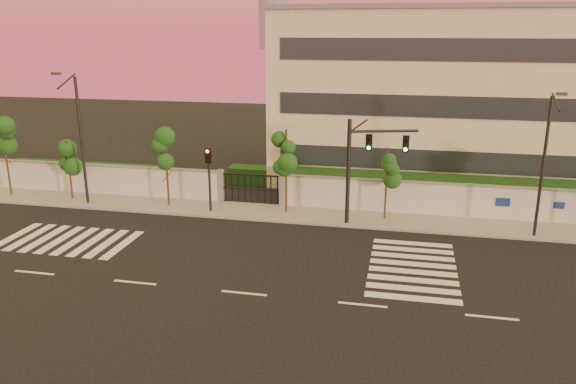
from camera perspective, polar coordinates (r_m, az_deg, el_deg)
ground at (r=24.20m, az=-4.49°, el=-10.22°), size 120.00×120.00×0.00m
sidewalk at (r=33.61m, az=0.53°, el=-2.27°), size 60.00×3.00×0.15m
perimeter_wall at (r=34.69m, az=1.19°, el=0.05°), size 60.00×0.36×2.20m
hedge_row at (r=37.19m, az=3.59°, el=0.74°), size 41.00×4.25×1.80m
institutional_building at (r=43.04m, az=15.71°, el=9.55°), size 24.40×12.40×12.25m
road_markings at (r=27.89m, az=-5.46°, el=-6.50°), size 57.00×7.62×0.02m
street_tree_a at (r=40.90m, az=-26.86°, el=4.63°), size 1.60×1.27×5.08m
street_tree_b at (r=38.37m, az=-21.40°, el=3.35°), size 1.54×1.23×3.95m
street_tree_c at (r=35.08m, az=-12.26°, el=3.88°), size 1.60×1.27×4.69m
street_tree_d at (r=32.82m, az=-0.14°, el=4.02°), size 1.60×1.27×5.16m
street_tree_e at (r=32.35m, az=10.06°, el=2.46°), size 1.49×1.18×4.31m
traffic_signal_main at (r=31.03m, az=7.58°, el=3.23°), size 3.79×1.16×6.06m
traffic_signal_secondary at (r=33.60m, az=-8.03°, el=2.09°), size 0.32×0.33×4.13m
streetlight_west at (r=36.59m, az=-20.44°, el=5.46°), size 0.50×2.02×8.40m
streetlight_east at (r=31.55m, az=24.61°, el=2.90°), size 0.47×1.90×7.90m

